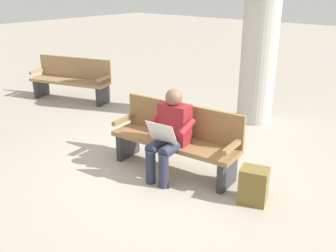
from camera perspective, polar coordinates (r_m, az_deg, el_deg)
ground_plane at (r=5.25m, az=0.84°, el=-6.64°), size 40.00×40.00×0.00m
bench_near at (r=5.11m, az=1.30°, el=-1.76°), size 1.84×0.65×0.90m
person_seated at (r=4.84m, az=0.27°, el=-0.91°), size 0.60×0.60×1.18m
backpack at (r=4.56m, az=12.74°, el=-8.73°), size 0.37×0.36×0.43m
bench_far at (r=8.51m, az=-14.22°, el=6.90°), size 1.86×0.99×0.90m
support_pillar at (r=6.90m, az=13.83°, el=14.28°), size 0.63×0.63×3.40m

